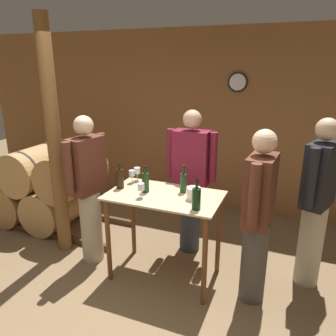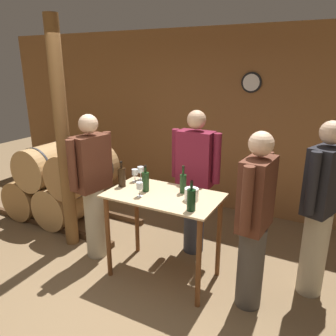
% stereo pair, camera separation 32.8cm
% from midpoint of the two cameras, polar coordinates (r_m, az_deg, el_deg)
% --- Properties ---
extents(ground_plane, '(14.00, 14.00, 0.00)m').
position_cam_midpoint_polar(ground_plane, '(3.26, -11.48, -24.91)').
color(ground_plane, brown).
extents(back_wall, '(8.40, 0.08, 2.70)m').
position_cam_midpoint_polar(back_wall, '(5.03, 5.27, 8.03)').
color(back_wall, brown).
rests_on(back_wall, ground_plane).
extents(barrel_rack, '(2.68, 0.85, 1.12)m').
position_cam_midpoint_polar(barrel_rack, '(4.93, -22.22, -3.21)').
color(barrel_rack, '#4C331E').
rests_on(barrel_rack, ground_plane).
extents(tasting_table, '(1.14, 0.67, 0.94)m').
position_cam_midpoint_polar(tasting_table, '(3.36, -3.47, -7.65)').
color(tasting_table, '#D1B284').
rests_on(tasting_table, ground_plane).
extents(wooden_post, '(0.16, 0.16, 2.70)m').
position_cam_midpoint_polar(wooden_post, '(3.96, -21.48, 4.22)').
color(wooden_post, brown).
rests_on(wooden_post, ground_plane).
extents(wine_bottle_far_left, '(0.08, 0.08, 0.28)m').
position_cam_midpoint_polar(wine_bottle_far_left, '(3.47, -11.07, -1.82)').
color(wine_bottle_far_left, black).
rests_on(wine_bottle_far_left, tasting_table).
extents(wine_bottle_left, '(0.07, 0.07, 0.28)m').
position_cam_midpoint_polar(wine_bottle_left, '(3.33, -6.77, -2.47)').
color(wine_bottle_left, '#193819').
rests_on(wine_bottle_left, tasting_table).
extents(wine_bottle_center, '(0.07, 0.07, 0.28)m').
position_cam_midpoint_polar(wine_bottle_center, '(3.30, -0.15, -2.53)').
color(wine_bottle_center, '#193819').
rests_on(wine_bottle_center, tasting_table).
extents(wine_bottle_right, '(0.08, 0.08, 0.28)m').
position_cam_midpoint_polar(wine_bottle_right, '(2.92, 1.75, -5.36)').
color(wine_bottle_right, black).
rests_on(wine_bottle_right, tasting_table).
extents(wine_glass_near_left, '(0.07, 0.07, 0.14)m').
position_cam_midpoint_polar(wine_glass_near_left, '(3.60, -8.92, -1.01)').
color(wine_glass_near_left, silver).
rests_on(wine_glass_near_left, tasting_table).
extents(wine_glass_near_center, '(0.07, 0.07, 0.15)m').
position_cam_midpoint_polar(wine_glass_near_center, '(3.66, -7.97, -0.55)').
color(wine_glass_near_center, silver).
rests_on(wine_glass_near_center, tasting_table).
extents(wine_glass_near_right, '(0.07, 0.07, 0.15)m').
position_cam_midpoint_polar(wine_glass_near_right, '(3.19, -7.67, -3.39)').
color(wine_glass_near_right, silver).
rests_on(wine_glass_near_right, tasting_table).
extents(ice_bucket, '(0.14, 0.14, 0.12)m').
position_cam_midpoint_polar(ice_bucket, '(3.15, 1.53, -4.48)').
color(ice_bucket, white).
rests_on(ice_bucket, tasting_table).
extents(person_host, '(0.25, 0.59, 1.67)m').
position_cam_midpoint_polar(person_host, '(3.04, 12.42, -8.16)').
color(person_host, '#4C4742').
rests_on(person_host, ground_plane).
extents(person_visitor_with_scarf, '(0.34, 0.56, 1.73)m').
position_cam_midpoint_polar(person_visitor_with_scarf, '(3.43, 22.02, -5.44)').
color(person_visitor_with_scarf, '#B7AD93').
rests_on(person_visitor_with_scarf, ground_plane).
extents(person_visitor_bearded, '(0.59, 0.24, 1.71)m').
position_cam_midpoint_polar(person_visitor_bearded, '(3.79, 1.54, -2.08)').
color(person_visitor_bearded, '#333847').
rests_on(person_visitor_bearded, ground_plane).
extents(person_visitor_near_door, '(0.29, 0.58, 1.68)m').
position_cam_midpoint_polar(person_visitor_near_door, '(3.74, -16.18, -3.34)').
color(person_visitor_near_door, '#B7AD93').
rests_on(person_visitor_near_door, ground_plane).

